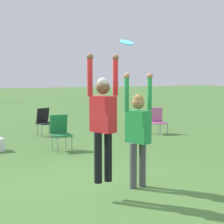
# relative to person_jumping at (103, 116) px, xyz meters

# --- Properties ---
(ground_plane) EXTENTS (120.00, 120.00, 0.00)m
(ground_plane) POSITION_rel_person_jumping_xyz_m (0.13, 0.38, -1.29)
(ground_plane) COLOR #4C7A38
(person_jumping) EXTENTS (0.54, 0.43, 1.96)m
(person_jumping) POSITION_rel_person_jumping_xyz_m (0.00, 0.00, 0.00)
(person_jumping) COLOR black
(person_jumping) RESTS_ON ground_plane
(person_defending) EXTENTS (0.57, 0.46, 1.95)m
(person_defending) POSITION_rel_person_jumping_xyz_m (0.81, 0.25, -0.28)
(person_defending) COLOR #4C4C51
(person_defending) RESTS_ON ground_plane
(frisbee) EXTENTS (0.23, 0.22, 0.11)m
(frisbee) POSITION_rel_person_jumping_xyz_m (0.62, 0.31, 1.15)
(frisbee) COLOR #2D9EDB
(camping_chair_0) EXTENTS (0.58, 0.62, 0.88)m
(camping_chair_0) POSITION_rel_person_jumping_xyz_m (1.46, 6.51, -0.78)
(camping_chair_0) COLOR gray
(camping_chair_0) RESTS_ON ground_plane
(camping_chair_2) EXTENTS (0.53, 0.57, 0.92)m
(camping_chair_2) POSITION_rel_person_jumping_xyz_m (0.95, 3.97, -0.77)
(camping_chair_2) COLOR gray
(camping_chair_2) RESTS_ON ground_plane
(camping_chair_4) EXTENTS (0.63, 0.70, 0.87)m
(camping_chair_4) POSITION_rel_person_jumping_xyz_m (4.87, 5.00, -0.81)
(camping_chair_4) COLOR gray
(camping_chair_4) RESTS_ON ground_plane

